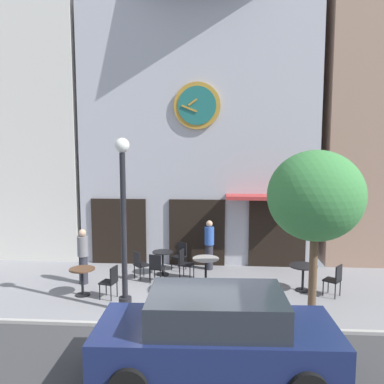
# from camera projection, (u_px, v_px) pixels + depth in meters

# --- Properties ---
(ground_plane) EXTENTS (27.38, 11.80, 0.13)m
(ground_plane) POSITION_uv_depth(u_px,v_px,m) (181.00, 351.00, 8.10)
(ground_plane) COLOR gray
(clock_building) EXTENTS (8.24, 4.25, 11.53)m
(clock_building) POSITION_uv_depth(u_px,v_px,m) (199.00, 96.00, 14.64)
(clock_building) COLOR #B2B2BC
(clock_building) RESTS_ON ground_plane
(neighbor_building_left) EXTENTS (6.38, 3.91, 11.84)m
(neighbor_building_left) POSITION_uv_depth(u_px,v_px,m) (12.00, 100.00, 15.68)
(neighbor_building_left) COLOR silver
(neighbor_building_left) RESTS_ON ground_plane
(street_lamp) EXTENTS (0.36, 0.36, 4.33)m
(street_lamp) POSITION_uv_depth(u_px,v_px,m) (124.00, 225.00, 9.75)
(street_lamp) COLOR black
(street_lamp) RESTS_ON ground_plane
(street_tree) EXTENTS (2.32, 2.09, 4.05)m
(street_tree) POSITION_uv_depth(u_px,v_px,m) (316.00, 196.00, 9.53)
(street_tree) COLOR brown
(street_tree) RESTS_ON ground_plane
(cafe_table_center) EXTENTS (0.71, 0.71, 0.76)m
(cafe_table_center) POSITION_uv_depth(u_px,v_px,m) (82.00, 276.00, 11.00)
(cafe_table_center) COLOR black
(cafe_table_center) RESTS_ON ground_plane
(cafe_table_leftmost) EXTENTS (0.66, 0.66, 0.77)m
(cafe_table_leftmost) POSITION_uv_depth(u_px,v_px,m) (163.00, 259.00, 12.75)
(cafe_table_leftmost) COLOR black
(cafe_table_leftmost) RESTS_ON ground_plane
(cafe_table_center_left) EXTENTS (0.79, 0.79, 0.77)m
(cafe_table_center_left) POSITION_uv_depth(u_px,v_px,m) (206.00, 264.00, 11.97)
(cafe_table_center_left) COLOR black
(cafe_table_center_left) RESTS_ON ground_plane
(cafe_table_near_curb) EXTENTS (0.80, 0.80, 0.75)m
(cafe_table_near_curb) POSITION_uv_depth(u_px,v_px,m) (303.00, 272.00, 11.33)
(cafe_table_near_curb) COLOR black
(cafe_table_near_curb) RESTS_ON ground_plane
(cafe_chair_by_entrance) EXTENTS (0.57, 0.57, 0.90)m
(cafe_chair_by_entrance) POSITION_uv_depth(u_px,v_px,m) (140.00, 263.00, 12.28)
(cafe_chair_by_entrance) COLOR black
(cafe_chair_by_entrance) RESTS_ON ground_plane
(cafe_chair_near_tree) EXTENTS (0.48, 0.48, 0.90)m
(cafe_chair_near_tree) POSITION_uv_depth(u_px,v_px,m) (156.00, 266.00, 11.98)
(cafe_chair_near_tree) COLOR black
(cafe_chair_near_tree) RESTS_ON ground_plane
(cafe_chair_corner) EXTENTS (0.56, 0.56, 0.90)m
(cafe_chair_corner) POSITION_uv_depth(u_px,v_px,m) (335.00, 278.00, 10.89)
(cafe_chair_corner) COLOR black
(cafe_chair_corner) RESTS_ON ground_plane
(cafe_chair_curbside) EXTENTS (0.56, 0.56, 0.90)m
(cafe_chair_curbside) POSITION_uv_depth(u_px,v_px,m) (180.00, 254.00, 13.33)
(cafe_chair_curbside) COLOR black
(cafe_chair_curbside) RESTS_ON ground_plane
(cafe_chair_facing_street) EXTENTS (0.49, 0.49, 0.90)m
(cafe_chair_facing_street) POSITION_uv_depth(u_px,v_px,m) (184.00, 262.00, 12.44)
(cafe_chair_facing_street) COLOR black
(cafe_chair_facing_street) RESTS_ON ground_plane
(cafe_chair_near_lamp) EXTENTS (0.48, 0.48, 0.90)m
(cafe_chair_near_lamp) POSITION_uv_depth(u_px,v_px,m) (111.00, 280.00, 10.75)
(cafe_chair_near_lamp) COLOR black
(cafe_chair_near_lamp) RESTS_ON ground_plane
(pedestrian_grey) EXTENTS (0.39, 0.39, 1.67)m
(pedestrian_grey) POSITION_uv_depth(u_px,v_px,m) (83.00, 256.00, 11.90)
(pedestrian_grey) COLOR #2D2D38
(pedestrian_grey) RESTS_ON ground_plane
(pedestrian_blue) EXTENTS (0.45, 0.45, 1.67)m
(pedestrian_blue) POSITION_uv_depth(u_px,v_px,m) (209.00, 244.00, 13.28)
(pedestrian_blue) COLOR #2D2D38
(pedestrian_blue) RESTS_ON ground_plane
(parked_car_navy) EXTENTS (4.36, 2.13, 1.55)m
(parked_car_navy) POSITION_uv_depth(u_px,v_px,m) (216.00, 335.00, 7.13)
(parked_car_navy) COLOR navy
(parked_car_navy) RESTS_ON ground_plane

